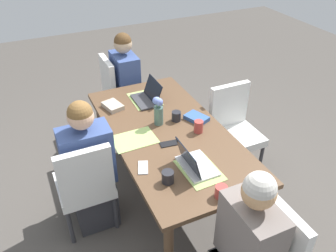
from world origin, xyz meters
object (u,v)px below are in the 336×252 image
chair_far_right_near (233,126)px  phone_silver (143,168)px  chair_head_left_left_far (119,90)px  person_head_left_left_far (126,89)px  flower_vase (158,110)px  coffee_mug_near_left (221,192)px  coffee_mug_centre_left (168,177)px  dining_table (168,138)px  chair_near_left_mid (85,183)px  book_blue_cover (197,118)px  coffee_mug_near_right (199,127)px  laptop_head_right_left_near (195,163)px  person_near_left_mid (90,172)px  coffee_mug_centre_right (176,116)px  laptop_head_left_left_far (148,97)px  phone_black (169,144)px  book_red_cover (113,106)px

chair_far_right_near → phone_silver: 1.26m
chair_head_left_left_far → person_head_left_left_far: bearing=51.2°
flower_vase → coffee_mug_near_left: size_ratio=3.08×
chair_head_left_left_far → phone_silver: chair_head_left_left_far is taller
person_head_left_left_far → phone_silver: bearing=-14.2°
coffee_mug_centre_left → dining_table: bearing=155.2°
chair_near_left_mid → book_blue_cover: (-0.14, 1.08, 0.25)m
person_head_left_left_far → coffee_mug_near_right: (1.37, 0.19, 0.26)m
chair_head_left_left_far → laptop_head_right_left_near: size_ratio=2.81×
person_near_left_mid → chair_far_right_near: bearing=94.7°
person_head_left_left_far → coffee_mug_centre_left: (1.82, -0.30, 0.25)m
coffee_mug_centre_right → book_blue_cover: (0.07, 0.17, -0.03)m
chair_near_left_mid → laptop_head_right_left_near: (0.44, 0.75, 0.28)m
coffee_mug_near_left → flower_vase: bearing=-178.4°
person_head_left_left_far → coffee_mug_near_left: size_ratio=13.55×
person_head_left_left_far → flower_vase: size_ratio=4.41×
person_head_left_left_far → coffee_mug_near_right: 1.41m
person_head_left_left_far → flower_vase: person_head_left_left_far is taller
coffee_mug_centre_left → book_blue_cover: bearing=137.6°
chair_far_right_near → laptop_head_right_left_near: 1.05m
person_near_left_mid → person_head_left_left_far: same height
person_near_left_mid → chair_far_right_near: person_near_left_mid is taller
chair_head_left_left_far → person_head_left_left_far: size_ratio=0.75×
flower_vase → coffee_mug_near_left: flower_vase is taller
flower_vase → coffee_mug_near_left: (0.99, 0.03, -0.10)m
laptop_head_left_left_far → coffee_mug_near_left: (1.40, -0.04, 0.00)m
laptop_head_right_left_near → book_blue_cover: (-0.58, 0.33, -0.02)m
chair_near_left_mid → coffee_mug_near_left: bearing=45.1°
book_blue_cover → flower_vase: bearing=-126.1°
laptop_head_left_left_far → phone_black: size_ratio=2.13×
person_near_left_mid → phone_black: (0.17, 0.64, 0.21)m
book_red_cover → book_blue_cover: 0.81m
dining_table → coffee_mug_near_left: bearing=-0.1°
chair_near_left_mid → coffee_mug_centre_right: size_ratio=10.04×
laptop_head_left_left_far → chair_head_left_left_far: bearing=-174.2°
chair_far_right_near → laptop_head_left_left_far: (-0.44, -0.73, 0.27)m
person_near_left_mid → person_head_left_left_far: bearing=149.3°
coffee_mug_near_right → phone_black: size_ratio=0.71×
chair_near_left_mid → laptop_head_right_left_near: 0.91m
chair_near_left_mid → coffee_mug_near_left: chair_near_left_mid is taller
laptop_head_right_left_near → book_red_cover: 1.13m
coffee_mug_near_left → coffee_mug_centre_left: coffee_mug_centre_left is taller
coffee_mug_near_right → coffee_mug_centre_left: bearing=-47.6°
chair_near_left_mid → flower_vase: size_ratio=3.32×
laptop_head_right_left_near → book_red_cover: (-1.09, -0.29, -0.02)m
chair_far_right_near → laptop_head_right_left_near: laptop_head_right_left_near is taller
laptop_head_right_left_near → person_near_left_mid: bearing=-126.6°
person_near_left_mid → coffee_mug_centre_right: 0.89m
dining_table → phone_black: (0.18, -0.07, 0.08)m
person_near_left_mid → flower_vase: bearing=102.1°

